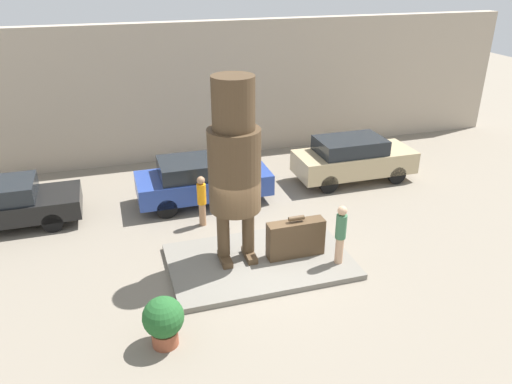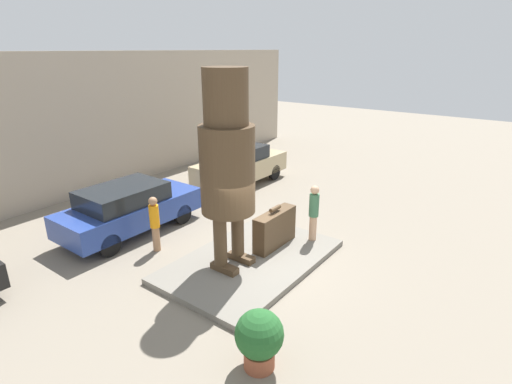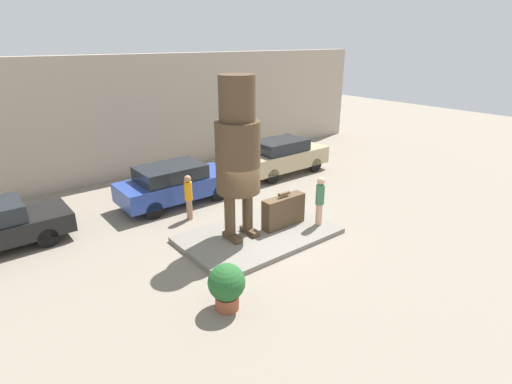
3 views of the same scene
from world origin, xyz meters
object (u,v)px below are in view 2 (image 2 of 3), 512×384
(statue_figure, at_px, (227,157))
(giant_suitcase, at_px, (275,229))
(tourist, at_px, (314,211))
(planter_pot, at_px, (259,338))
(parked_car_tan, at_px, (240,165))
(worker_hivis, at_px, (155,222))
(parked_car_blue, at_px, (129,208))

(statue_figure, bearing_deg, giant_suitcase, -12.15)
(tourist, height_order, planter_pot, tourist)
(statue_figure, bearing_deg, parked_car_tan, 36.61)
(statue_figure, height_order, worker_hivis, statue_figure)
(statue_figure, relative_size, giant_suitcase, 3.14)
(giant_suitcase, bearing_deg, planter_pot, -149.33)
(parked_car_blue, height_order, planter_pot, parked_car_blue)
(giant_suitcase, distance_m, worker_hivis, 3.42)
(tourist, xyz_separation_m, parked_car_tan, (3.06, 5.23, -0.20))
(parked_car_blue, bearing_deg, planter_pot, -108.16)
(parked_car_tan, relative_size, worker_hivis, 2.70)
(parked_car_tan, bearing_deg, tourist, -120.35)
(tourist, xyz_separation_m, parked_car_blue, (-2.70, 5.06, -0.25))
(planter_pot, bearing_deg, parked_car_blue, 71.84)
(giant_suitcase, bearing_deg, statue_figure, 167.85)
(statue_figure, xyz_separation_m, giant_suitcase, (1.60, -0.34, -2.40))
(tourist, distance_m, parked_car_blue, 5.74)
(giant_suitcase, height_order, planter_pot, giant_suitcase)
(tourist, bearing_deg, parked_car_blue, 118.11)
(parked_car_tan, height_order, worker_hivis, parked_car_tan)
(statue_figure, height_order, tourist, statue_figure)
(giant_suitcase, bearing_deg, parked_car_blue, 111.45)
(giant_suitcase, bearing_deg, worker_hivis, 126.79)
(statue_figure, bearing_deg, planter_pot, -130.99)
(parked_car_blue, height_order, parked_car_tan, parked_car_tan)
(giant_suitcase, distance_m, parked_car_blue, 4.70)
(parked_car_blue, xyz_separation_m, parked_car_tan, (5.77, 0.17, 0.05))
(parked_car_tan, bearing_deg, worker_hivis, -163.51)
(tourist, bearing_deg, worker_hivis, 131.49)
(worker_hivis, bearing_deg, planter_pot, -110.25)
(parked_car_tan, distance_m, planter_pot, 10.51)
(parked_car_tan, xyz_separation_m, planter_pot, (-7.96, -6.86, -0.23))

